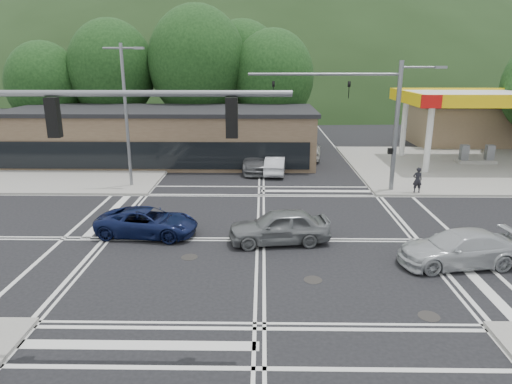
{
  "coord_description": "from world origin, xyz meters",
  "views": [
    {
      "loc": [
        0.08,
        -19.66,
        7.99
      ],
      "look_at": [
        -0.26,
        3.11,
        1.4
      ],
      "focal_mm": 32.0,
      "sensor_mm": 36.0,
      "label": 1
    }
  ],
  "objects_px": {
    "car_queue_b": "(309,150)",
    "pedestrian": "(417,180)",
    "car_silver_east": "(459,248)",
    "car_queue_a": "(275,165)",
    "car_blue_west": "(147,222)",
    "car_grey_center": "(279,226)",
    "car_northbound": "(255,160)"
  },
  "relations": [
    {
      "from": "car_silver_east",
      "to": "car_queue_b",
      "type": "xyz_separation_m",
      "value": [
        -4.02,
        20.51,
        0.08
      ]
    },
    {
      "from": "car_grey_center",
      "to": "car_silver_east",
      "type": "bearing_deg",
      "value": 65.39
    },
    {
      "from": "car_blue_west",
      "to": "car_silver_east",
      "type": "bearing_deg",
      "value": -96.65
    },
    {
      "from": "car_grey_center",
      "to": "car_silver_east",
      "type": "height_order",
      "value": "car_grey_center"
    },
    {
      "from": "car_queue_a",
      "to": "pedestrian",
      "type": "bearing_deg",
      "value": 153.49
    },
    {
      "from": "car_queue_b",
      "to": "car_grey_center",
      "type": "bearing_deg",
      "value": 87.35
    },
    {
      "from": "car_blue_west",
      "to": "pedestrian",
      "type": "xyz_separation_m",
      "value": [
        14.92,
        7.0,
        0.29
      ]
    },
    {
      "from": "car_queue_a",
      "to": "car_northbound",
      "type": "bearing_deg",
      "value": -31.27
    },
    {
      "from": "car_blue_west",
      "to": "car_queue_b",
      "type": "bearing_deg",
      "value": -21.9
    },
    {
      "from": "car_silver_east",
      "to": "car_blue_west",
      "type": "bearing_deg",
      "value": -110.17
    },
    {
      "from": "car_silver_east",
      "to": "car_queue_a",
      "type": "xyz_separation_m",
      "value": [
        -7.0,
        15.32,
        -0.04
      ]
    },
    {
      "from": "car_queue_b",
      "to": "pedestrian",
      "type": "relative_size",
      "value": 2.91
    },
    {
      "from": "car_queue_a",
      "to": "car_grey_center",
      "type": "bearing_deg",
      "value": 94.34
    },
    {
      "from": "car_grey_center",
      "to": "car_silver_east",
      "type": "relative_size",
      "value": 0.94
    },
    {
      "from": "car_silver_east",
      "to": "car_queue_a",
      "type": "bearing_deg",
      "value": -162.75
    },
    {
      "from": "car_northbound",
      "to": "car_blue_west",
      "type": "bearing_deg",
      "value": -118.07
    },
    {
      "from": "car_silver_east",
      "to": "pedestrian",
      "type": "distance_m",
      "value": 10.17
    },
    {
      "from": "car_silver_east",
      "to": "car_northbound",
      "type": "xyz_separation_m",
      "value": [
        -8.5,
        16.42,
        0.1
      ]
    },
    {
      "from": "car_queue_b",
      "to": "pedestrian",
      "type": "bearing_deg",
      "value": 125.26
    },
    {
      "from": "pedestrian",
      "to": "car_queue_b",
      "type": "bearing_deg",
      "value": -62.94
    },
    {
      "from": "car_queue_a",
      "to": "car_queue_b",
      "type": "xyz_separation_m",
      "value": [
        2.98,
        5.19,
        0.12
      ]
    },
    {
      "from": "car_queue_b",
      "to": "car_northbound",
      "type": "height_order",
      "value": "car_northbound"
    },
    {
      "from": "car_grey_center",
      "to": "car_queue_b",
      "type": "height_order",
      "value": "car_queue_b"
    },
    {
      "from": "car_blue_west",
      "to": "car_queue_b",
      "type": "relative_size",
      "value": 1.02
    },
    {
      "from": "car_queue_a",
      "to": "car_queue_b",
      "type": "relative_size",
      "value": 0.87
    },
    {
      "from": "car_silver_east",
      "to": "pedestrian",
      "type": "bearing_deg",
      "value": 163.81
    },
    {
      "from": "car_northbound",
      "to": "car_silver_east",
      "type": "bearing_deg",
      "value": -70.76
    },
    {
      "from": "car_queue_b",
      "to": "car_queue_a",
      "type": "bearing_deg",
      "value": 67.28
    },
    {
      "from": "car_grey_center",
      "to": "car_northbound",
      "type": "relative_size",
      "value": 0.82
    },
    {
      "from": "car_silver_east",
      "to": "car_queue_b",
      "type": "height_order",
      "value": "car_queue_b"
    },
    {
      "from": "car_grey_center",
      "to": "car_northbound",
      "type": "xyz_separation_m",
      "value": [
        -1.33,
        14.17,
        0.03
      ]
    },
    {
      "from": "car_queue_a",
      "to": "pedestrian",
      "type": "distance_m",
      "value": 10.06
    }
  ]
}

